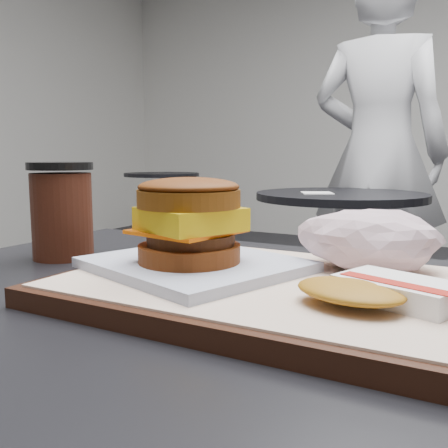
% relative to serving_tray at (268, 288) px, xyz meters
% --- Properties ---
extents(serving_tray, '(0.38, 0.28, 0.02)m').
position_rel_serving_tray_xyz_m(serving_tray, '(0.00, 0.00, 0.00)').
color(serving_tray, black).
rests_on(serving_tray, customer_table).
extents(breakfast_sandwich, '(0.23, 0.22, 0.09)m').
position_rel_serving_tray_xyz_m(breakfast_sandwich, '(-0.08, -0.01, 0.05)').
color(breakfast_sandwich, silver).
rests_on(breakfast_sandwich, serving_tray).
extents(hash_brown, '(0.13, 0.11, 0.02)m').
position_rel_serving_tray_xyz_m(hash_brown, '(0.11, -0.04, 0.02)').
color(hash_brown, white).
rests_on(hash_brown, serving_tray).
extents(crumpled_wrapper, '(0.14, 0.11, 0.06)m').
position_rel_serving_tray_xyz_m(crumpled_wrapper, '(0.07, 0.08, 0.04)').
color(crumpled_wrapper, silver).
rests_on(crumpled_wrapper, serving_tray).
extents(coffee_cup, '(0.08, 0.08, 0.12)m').
position_rel_serving_tray_xyz_m(coffee_cup, '(-0.31, 0.04, 0.05)').
color(coffee_cup, '#3B170E').
rests_on(coffee_cup, customer_table).
extents(neighbor_table, '(0.70, 0.70, 0.75)m').
position_rel_serving_tray_xyz_m(neighbor_table, '(-0.39, 1.62, -0.23)').
color(neighbor_table, black).
rests_on(neighbor_table, ground).
extents(napkin, '(0.16, 0.16, 0.00)m').
position_rel_serving_tray_xyz_m(napkin, '(-0.47, 1.53, -0.03)').
color(napkin, white).
rests_on(napkin, neighbor_table).
extents(patron, '(0.68, 0.46, 1.82)m').
position_rel_serving_tray_xyz_m(patron, '(-0.36, 2.12, 0.13)').
color(patron, silver).
rests_on(patron, ground).
extents(bg_table_mid, '(0.66, 0.66, 0.75)m').
position_rel_serving_tray_xyz_m(bg_table_mid, '(-2.44, 3.17, -0.22)').
color(bg_table_mid, black).
rests_on(bg_table_mid, ground).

